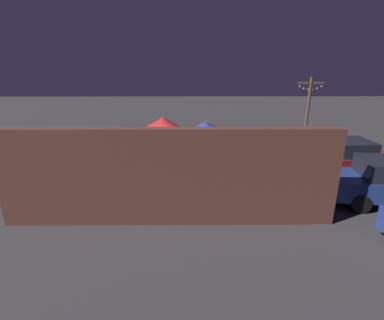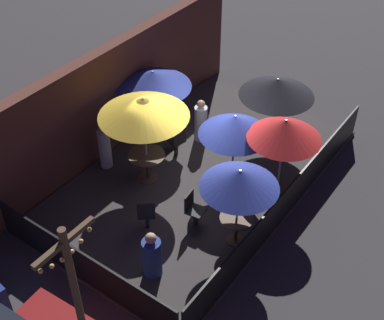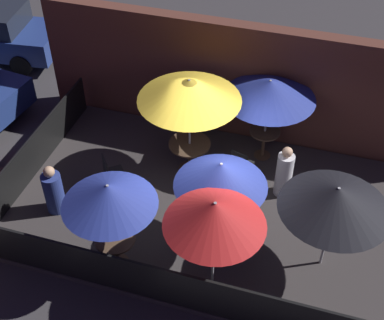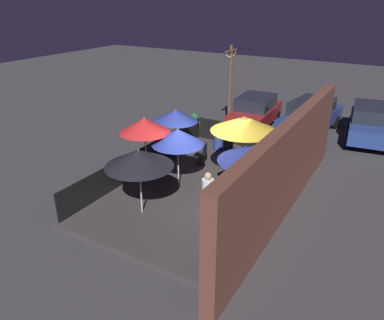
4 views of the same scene
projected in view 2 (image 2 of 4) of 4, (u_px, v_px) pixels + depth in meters
The scene contains 21 objects.
ground_plane at pixel (198, 179), 14.09m from camera, with size 60.00×60.00×0.00m, color #383538.
patio_deck at pixel (198, 177), 14.05m from camera, with size 8.48×5.18×0.12m.
building_wall at pixel (113, 97), 14.40m from camera, with size 10.08×0.36×3.01m.
fence_front at pixel (287, 202), 12.57m from camera, with size 8.28×0.05×0.95m.
fence_side_left at pixel (82, 266), 11.07m from camera, with size 0.05×4.98×0.95m.
patio_umbrella_0 at pixel (153, 79), 14.13m from camera, with size 2.07×2.07×2.13m.
patio_umbrella_1 at pixel (240, 179), 11.07m from camera, with size 1.71×1.71×2.11m.
patio_umbrella_2 at pixel (143, 107), 12.55m from camera, with size 2.21×2.21×2.45m.
patio_umbrella_3 at pixel (235, 125), 12.73m from camera, with size 1.76×1.76×2.05m.
patio_umbrella_4 at pixel (285, 129), 12.15m from camera, with size 1.74×1.74×2.30m.
patio_umbrella_5 at pixel (277, 87), 14.02m from camera, with size 2.02×2.02×2.05m.
dining_table_0 at pixel (155, 120), 14.96m from camera, with size 0.71×0.71×0.75m.
dining_table_1 at pixel (236, 223), 11.90m from camera, with size 0.77×0.77×0.74m.
dining_table_2 at pixel (147, 160), 13.55m from camera, with size 0.95×0.95×0.77m.
patio_chair_0 at pixel (177, 140), 14.36m from camera, with size 0.50×0.50×0.93m.
patio_chair_1 at pixel (146, 214), 12.21m from camera, with size 0.56×0.56×0.93m.
patio_chair_2 at pixel (193, 208), 12.37m from camera, with size 0.44×0.44×0.91m.
patron_0 at pixel (152, 256), 11.21m from camera, with size 0.58×0.58×1.20m.
patron_1 at pixel (201, 122), 14.88m from camera, with size 0.47×0.47×1.30m.
patron_2 at pixel (105, 148), 13.95m from camera, with size 0.46×0.46×1.32m.
light_post at pixel (80, 312), 8.21m from camera, with size 1.10×0.12×4.15m.
Camera 2 is at (-8.69, -6.02, 9.32)m, focal length 50.00 mm.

